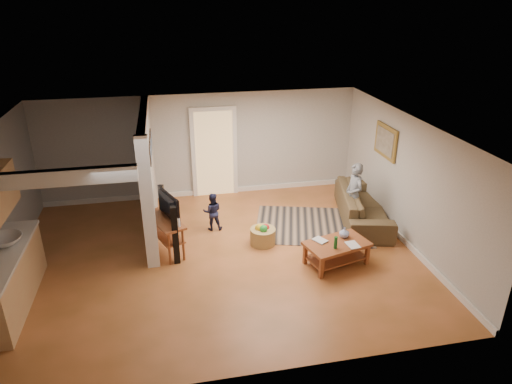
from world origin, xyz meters
TOP-DOWN VIEW (x-y plane):
  - ground at (0.00, 0.00)m, footprint 7.50×7.50m
  - room_shell at (-1.07, 0.43)m, footprint 7.54×6.02m
  - area_rug at (2.16, 0.84)m, footprint 2.82×2.37m
  - sofa at (3.30, 0.90)m, footprint 1.44×2.51m
  - coffee_table at (2.12, -0.67)m, footprint 1.27×0.94m
  - tv_console at (-0.94, 0.40)m, footprint 0.80×1.19m
  - speaker_left at (-0.77, -0.05)m, footprint 0.12×0.12m
  - speaker_right at (-0.99, 1.40)m, footprint 0.12×0.12m
  - toy_basket at (0.93, 0.31)m, footprint 0.51×0.51m
  - child at (3.00, 0.76)m, footprint 0.39×0.54m
  - toddler at (0.03, 1.11)m, footprint 0.42×0.34m

SIDE VIEW (x-z plane):
  - ground at x=0.00m, z-range 0.00..0.00m
  - sofa at x=3.30m, z-range -0.34..0.34m
  - child at x=3.00m, z-range -0.69..0.69m
  - toddler at x=0.03m, z-range -0.41..0.41m
  - area_rug at x=2.16m, z-range 0.00..0.01m
  - toy_basket at x=0.93m, z-range -0.04..0.41m
  - coffee_table at x=2.12m, z-range 0.01..0.68m
  - speaker_right at x=-0.99m, z-range 0.00..0.97m
  - speaker_left at x=-0.77m, z-range 0.00..1.15m
  - tv_console at x=-0.94m, z-range 0.16..1.11m
  - room_shell at x=-1.07m, z-range 0.20..2.72m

